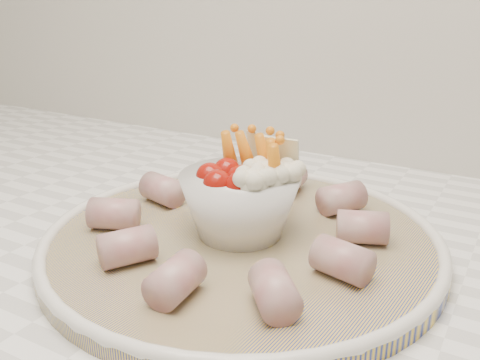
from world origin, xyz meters
The scene contains 3 objects.
serving_platter centered at (0.08, 1.41, 0.93)m, with size 0.42×0.42×0.02m.
veggie_bowl centered at (0.08, 1.42, 0.97)m, with size 0.12×0.12×0.10m.
cured_meat_rolls centered at (0.08, 1.41, 0.95)m, with size 0.29×0.30×0.03m.
Camera 1 is at (0.31, 1.00, 1.17)m, focal length 40.00 mm.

